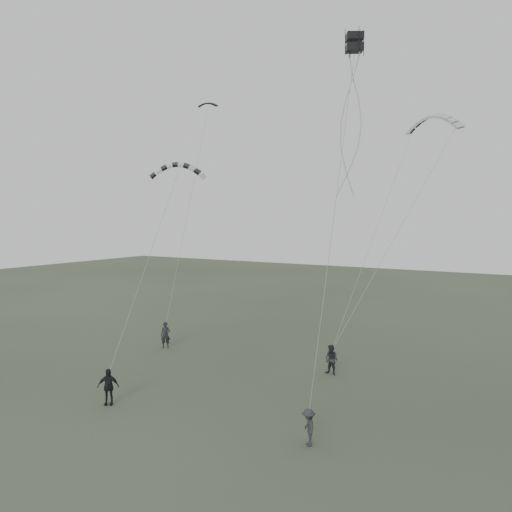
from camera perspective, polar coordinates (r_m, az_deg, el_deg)
The scene contains 9 objects.
ground at distance 26.11m, azimuth -7.30°, elevation -16.33°, with size 140.00×140.00×0.00m, color #343F2B.
flyer_left at distance 36.33m, azimuth -10.30°, elevation -8.87°, with size 0.67×0.44×1.84m, color black.
flyer_right at distance 30.29m, azimuth 8.62°, elevation -11.64°, with size 0.85×0.66×1.75m, color #232328.
flyer_center at distance 26.47m, azimuth -16.54°, elevation -14.12°, with size 1.05×0.44×1.80m, color black.
flyer_far at distance 21.45m, azimuth 6.02°, elevation -18.89°, with size 0.98×0.56×1.51m, color #27272C.
kite_dark_small at distance 38.75m, azimuth -5.54°, elevation 16.98°, with size 1.43×0.43×0.49m, color black, non-canonical shape.
kite_pale_large at distance 35.23m, azimuth 19.62°, elevation 14.82°, with size 3.62×0.81×1.51m, color #B2B5B7, non-canonical shape.
kite_striped at distance 31.42m, azimuth -8.91°, elevation 10.28°, with size 3.37×0.84×1.29m, color black, non-canonical shape.
kite_box at distance 22.82m, azimuth 11.19°, elevation 22.81°, with size 0.68×0.68×0.73m, color black, non-canonical shape.
Camera 1 is at (15.14, -19.16, 9.25)m, focal length 35.00 mm.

